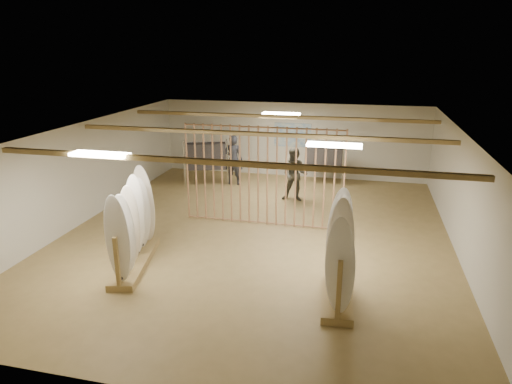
% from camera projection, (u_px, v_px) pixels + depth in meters
% --- Properties ---
extents(floor, '(12.00, 12.00, 0.00)m').
position_uv_depth(floor, '(256.00, 235.00, 12.17)').
color(floor, olive).
rests_on(floor, ground).
extents(ceiling, '(12.00, 12.00, 0.00)m').
position_uv_depth(ceiling, '(256.00, 131.00, 11.31)').
color(ceiling, gray).
rests_on(ceiling, ground).
extents(wall_back, '(12.00, 0.00, 12.00)m').
position_uv_depth(wall_back, '(292.00, 140.00, 17.30)').
color(wall_back, beige).
rests_on(wall_back, ground).
extents(wall_front, '(12.00, 0.00, 12.00)m').
position_uv_depth(wall_front, '(154.00, 309.00, 6.18)').
color(wall_front, beige).
rests_on(wall_front, ground).
extents(wall_left, '(0.00, 12.00, 12.00)m').
position_uv_depth(wall_left, '(84.00, 173.00, 12.84)').
color(wall_left, beige).
rests_on(wall_left, ground).
extents(wall_right, '(0.00, 12.00, 12.00)m').
position_uv_depth(wall_right, '(464.00, 199.00, 10.64)').
color(wall_right, beige).
rests_on(wall_right, ground).
extents(ceiling_slats, '(9.50, 6.12, 0.10)m').
position_uv_depth(ceiling_slats, '(256.00, 134.00, 11.34)').
color(ceiling_slats, olive).
rests_on(ceiling_slats, ground).
extents(light_panels, '(1.20, 0.35, 0.06)m').
position_uv_depth(light_panels, '(256.00, 133.00, 11.33)').
color(light_panels, white).
rests_on(light_panels, ground).
extents(bamboo_partition, '(4.45, 0.05, 2.78)m').
position_uv_depth(bamboo_partition, '(263.00, 176.00, 12.48)').
color(bamboo_partition, '#A3754F').
rests_on(bamboo_partition, ground).
extents(poster, '(1.40, 0.03, 0.90)m').
position_uv_depth(poster, '(292.00, 135.00, 17.22)').
color(poster, '#3168AD').
rests_on(poster, ground).
extents(rack_left, '(1.07, 2.56, 2.01)m').
position_uv_depth(rack_left, '(133.00, 237.00, 10.28)').
color(rack_left, olive).
rests_on(rack_left, floor).
extents(rack_right, '(0.71, 1.87, 2.14)m').
position_uv_depth(rack_right, '(339.00, 267.00, 8.82)').
color(rack_right, olive).
rests_on(rack_right, floor).
extents(clothing_rack_a, '(1.47, 0.83, 1.64)m').
position_uv_depth(clothing_rack_a, '(206.00, 156.00, 16.21)').
color(clothing_rack_a, silver).
rests_on(clothing_rack_a, floor).
extents(clothing_rack_b, '(1.34, 0.35, 1.44)m').
position_uv_depth(clothing_rack_b, '(324.00, 159.00, 16.34)').
color(clothing_rack_b, silver).
rests_on(clothing_rack_b, floor).
extents(shopper_a, '(0.76, 0.53, 2.06)m').
position_uv_depth(shopper_a, '(233.00, 157.00, 16.32)').
color(shopper_a, '#24252B').
rests_on(shopper_a, floor).
extents(shopper_b, '(0.97, 0.76, 1.97)m').
position_uv_depth(shopper_b, '(295.00, 171.00, 14.58)').
color(shopper_b, '#3C3A2E').
rests_on(shopper_b, floor).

